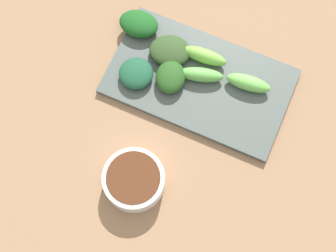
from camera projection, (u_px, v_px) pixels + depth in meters
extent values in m
cube|color=#916C4E|center=(175.00, 110.00, 0.91)|extent=(2.10, 2.10, 0.02)
cylinder|color=white|center=(134.00, 180.00, 0.83)|extent=(0.10, 0.10, 0.04)
cylinder|color=#4E2614|center=(134.00, 179.00, 0.83)|extent=(0.09, 0.09, 0.03)
cube|color=#47504E|center=(199.00, 81.00, 0.91)|extent=(0.19, 0.32, 0.01)
ellipsoid|color=#60AF4C|center=(201.00, 75.00, 0.89)|extent=(0.05, 0.08, 0.03)
ellipsoid|color=#2D4521|center=(170.00, 51.00, 0.90)|extent=(0.08, 0.09, 0.03)
ellipsoid|color=#234D1C|center=(171.00, 77.00, 0.89)|extent=(0.08, 0.07, 0.03)
ellipsoid|color=#6ABB4F|center=(248.00, 83.00, 0.88)|extent=(0.04, 0.08, 0.03)
ellipsoid|color=#72B342|center=(204.00, 56.00, 0.90)|extent=(0.03, 0.08, 0.03)
ellipsoid|color=#18531C|center=(139.00, 24.00, 0.92)|extent=(0.06, 0.08, 0.03)
ellipsoid|color=#1B4F35|center=(136.00, 73.00, 0.89)|extent=(0.07, 0.07, 0.03)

